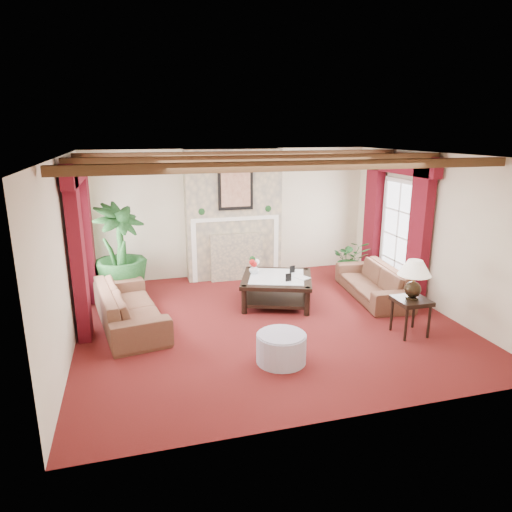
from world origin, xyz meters
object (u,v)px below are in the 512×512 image
object	(u,v)px
sofa_left	(129,300)
sofa_right	(373,277)
ottoman	(281,348)
coffee_table	(277,290)
side_table	(410,316)
potted_palm	(121,271)

from	to	relation	value
sofa_left	sofa_right	distance (m)	4.45
sofa_right	ottoman	size ratio (longest dim) A/B	3.03
sofa_right	coffee_table	size ratio (longest dim) A/B	1.68
sofa_right	coffee_table	world-z (taller)	sofa_right
sofa_right	coffee_table	distance (m)	1.87
sofa_right	ottoman	distance (m)	3.15
sofa_right	side_table	size ratio (longest dim) A/B	3.55
sofa_right	ottoman	world-z (taller)	sofa_right
sofa_left	coffee_table	distance (m)	2.61
potted_palm	side_table	world-z (taller)	potted_palm
potted_palm	side_table	distance (m)	5.21
sofa_left	ottoman	world-z (taller)	sofa_left
sofa_right	side_table	bearing A→B (deg)	-3.91
sofa_right	ottoman	bearing A→B (deg)	-45.98
sofa_left	sofa_right	xyz separation A→B (m)	(4.45, 0.13, -0.04)
sofa_left	sofa_right	bearing A→B (deg)	-97.75
sofa_left	potted_palm	distance (m)	1.44
side_table	sofa_left	bearing A→B (deg)	160.18
sofa_right	side_table	xyz separation A→B (m)	(-0.28, -1.64, -0.10)
sofa_right	sofa_left	bearing A→B (deg)	-82.47
side_table	sofa_right	bearing A→B (deg)	80.25
potted_palm	ottoman	size ratio (longest dim) A/B	2.90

